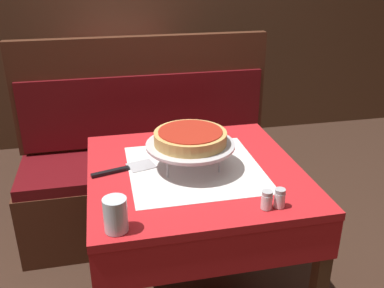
# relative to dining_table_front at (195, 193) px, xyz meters

# --- Properties ---
(dining_table_front) EXTENTS (0.83, 0.83, 0.78)m
(dining_table_front) POSITION_rel_dining_table_front_xyz_m (0.00, 0.00, 0.00)
(dining_table_front) COLOR red
(dining_table_front) RESTS_ON ground_plane
(dining_table_rear) EXTENTS (0.79, 0.79, 0.79)m
(dining_table_rear) POSITION_rel_dining_table_front_xyz_m (-0.17, 1.69, -0.00)
(dining_table_rear) COLOR red
(dining_table_rear) RESTS_ON ground_plane
(booth_bench) EXTENTS (1.48, 0.50, 1.14)m
(booth_bench) POSITION_rel_dining_table_front_xyz_m (-0.09, 0.78, -0.33)
(booth_bench) COLOR #4C2819
(booth_bench) RESTS_ON ground_plane
(back_wall_panel) EXTENTS (6.00, 0.04, 2.40)m
(back_wall_panel) POSITION_rel_dining_table_front_xyz_m (0.00, 2.20, 0.53)
(back_wall_panel) COLOR brown
(back_wall_panel) RESTS_ON ground_plane
(pizza_pan_stand) EXTENTS (0.35, 0.35, 0.11)m
(pizza_pan_stand) POSITION_rel_dining_table_front_xyz_m (-0.02, 0.01, 0.21)
(pizza_pan_stand) COLOR #ADADB2
(pizza_pan_stand) RESTS_ON dining_table_front
(deep_dish_pizza) EXTENTS (0.28, 0.28, 0.05)m
(deep_dish_pizza) POSITION_rel_dining_table_front_xyz_m (-0.02, 0.01, 0.24)
(deep_dish_pizza) COLOR tan
(deep_dish_pizza) RESTS_ON pizza_pan_stand
(pizza_server) EXTENTS (0.26, 0.12, 0.01)m
(pizza_server) POSITION_rel_dining_table_front_xyz_m (-0.27, 0.05, 0.12)
(pizza_server) COLOR #BCBCC1
(pizza_server) RESTS_ON dining_table_front
(water_glass_near) EXTENTS (0.07, 0.07, 0.11)m
(water_glass_near) POSITION_rel_dining_table_front_xyz_m (-0.32, -0.35, 0.17)
(water_glass_near) COLOR silver
(water_glass_near) RESTS_ON dining_table_front
(salt_shaker) EXTENTS (0.04, 0.04, 0.06)m
(salt_shaker) POSITION_rel_dining_table_front_xyz_m (0.17, -0.33, 0.14)
(salt_shaker) COLOR silver
(salt_shaker) RESTS_ON dining_table_front
(pepper_shaker) EXTENTS (0.04, 0.04, 0.07)m
(pepper_shaker) POSITION_rel_dining_table_front_xyz_m (0.21, -0.33, 0.14)
(pepper_shaker) COLOR silver
(pepper_shaker) RESTS_ON dining_table_front
(condiment_caddy) EXTENTS (0.13, 0.13, 0.17)m
(condiment_caddy) POSITION_rel_dining_table_front_xyz_m (-0.25, 1.62, 0.16)
(condiment_caddy) COLOR black
(condiment_caddy) RESTS_ON dining_table_rear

